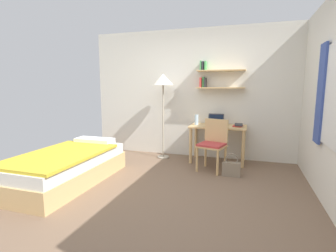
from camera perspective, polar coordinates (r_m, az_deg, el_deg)
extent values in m
plane|color=brown|center=(3.64, -1.15, -14.60)|extent=(5.28, 5.28, 0.00)
cube|color=silver|center=(5.30, 5.96, 7.14)|extent=(4.40, 0.05, 2.60)
cube|color=tan|center=(5.08, 11.66, 8.37)|extent=(0.92, 0.22, 0.02)
cube|color=#D13D38|center=(5.15, 7.41, 9.64)|extent=(0.03, 0.18, 0.19)
cube|color=#4CA856|center=(5.17, 7.96, 9.69)|extent=(0.04, 0.13, 0.20)
cube|color=#333338|center=(5.14, 8.38, 9.59)|extent=(0.02, 0.17, 0.18)
cube|color=tan|center=(5.09, 11.77, 12.07)|extent=(0.92, 0.22, 0.02)
cube|color=#4CA856|center=(5.18, 7.44, 13.25)|extent=(0.02, 0.16, 0.18)
cube|color=#333338|center=(5.17, 7.88, 13.18)|extent=(0.04, 0.16, 0.17)
cube|color=#4CA856|center=(5.16, 8.42, 13.20)|extent=(0.03, 0.17, 0.17)
cube|color=#384C93|center=(3.88, 30.95, 6.14)|extent=(0.03, 0.28, 1.29)
cube|color=tan|center=(4.24, -21.69, -9.81)|extent=(0.97, 1.94, 0.28)
cube|color=silver|center=(4.17, -21.86, -6.94)|extent=(0.93, 1.88, 0.16)
cube|color=gold|center=(4.06, -22.99, -5.97)|extent=(0.99, 1.59, 0.04)
cube|color=white|center=(4.73, -16.12, -3.23)|extent=(0.68, 0.28, 0.10)
cube|color=tan|center=(4.95, 11.16, -0.10)|extent=(1.05, 0.59, 0.03)
cylinder|color=tan|center=(4.86, 5.09, -4.41)|extent=(0.06, 0.06, 0.68)
cylinder|color=tan|center=(4.75, 16.43, -5.05)|extent=(0.06, 0.06, 0.68)
cylinder|color=tan|center=(5.33, 6.25, -3.26)|extent=(0.06, 0.06, 0.68)
cylinder|color=tan|center=(5.23, 16.57, -3.81)|extent=(0.06, 0.06, 0.68)
cube|color=tan|center=(4.45, 9.72, -4.49)|extent=(0.54, 0.52, 0.03)
cube|color=#B23838|center=(4.44, 9.73, -4.12)|extent=(0.50, 0.48, 0.04)
cube|color=tan|center=(4.57, 10.74, -0.98)|extent=(0.42, 0.15, 0.40)
cylinder|color=tan|center=(4.42, 6.50, -7.48)|extent=(0.04, 0.04, 0.42)
cylinder|color=tan|center=(4.28, 11.03, -8.16)|extent=(0.04, 0.04, 0.42)
cylinder|color=tan|center=(4.73, 8.40, -6.46)|extent=(0.04, 0.04, 0.42)
cylinder|color=tan|center=(4.59, 12.68, -7.04)|extent=(0.04, 0.04, 0.42)
cylinder|color=#B2A893|center=(5.30, -1.06, -6.93)|extent=(0.24, 0.24, 0.02)
cylinder|color=#B2A893|center=(5.15, -1.08, 1.02)|extent=(0.03, 0.03, 1.46)
cone|color=silver|center=(5.10, -1.11, 10.39)|extent=(0.41, 0.41, 0.22)
cube|color=#2D2D33|center=(4.99, 10.55, 0.23)|extent=(0.31, 0.22, 0.01)
cube|color=#2D2D33|center=(5.06, 10.70, 1.55)|extent=(0.30, 0.06, 0.20)
cube|color=black|center=(5.05, 10.70, 1.53)|extent=(0.27, 0.05, 0.17)
cylinder|color=silver|center=(4.99, 6.39, 1.42)|extent=(0.07, 0.07, 0.20)
cube|color=#D13D38|center=(4.94, 15.36, 0.03)|extent=(0.19, 0.23, 0.02)
cube|color=#333338|center=(4.93, 15.55, 0.29)|extent=(0.15, 0.24, 0.03)
cube|color=gray|center=(4.33, 13.98, -9.37)|extent=(0.29, 0.12, 0.23)
torus|color=gray|center=(4.29, 14.06, -7.28)|extent=(0.20, 0.02, 0.20)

